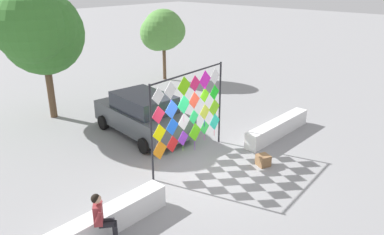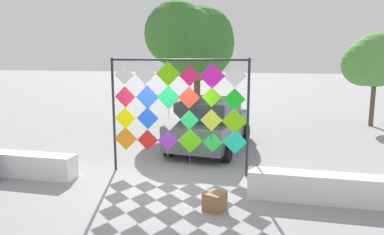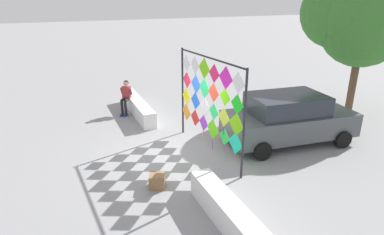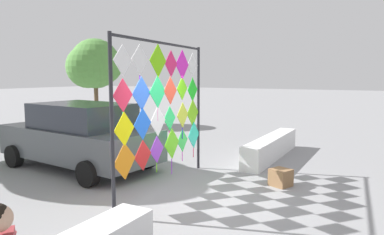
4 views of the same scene
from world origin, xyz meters
name	(u,v)px [view 2 (image 2 of 4)]	position (x,y,z in m)	size (l,w,h in m)	color
ground	(160,183)	(0.00, 0.00, 0.00)	(120.00, 120.00, 0.00)	gray
plaza_ledge_left	(8,163)	(-4.34, -0.32, 0.33)	(4.04, 0.53, 0.65)	white
plaza_ledge_right	(338,189)	(4.34, -0.32, 0.33)	(4.04, 0.53, 0.65)	white
kite_display_rack	(179,106)	(0.30, 0.91, 1.93)	(3.85, 0.38, 3.24)	#232328
parked_car	(210,123)	(0.66, 3.88, 0.90)	(2.58, 4.75, 1.77)	#4C5156
cardboard_box_large	(215,201)	(1.68, -1.32, 0.20)	(0.40, 0.42, 0.39)	olive
tree_palm_like	(193,39)	(-1.00, 8.26, 4.07)	(4.10, 4.01, 5.80)	brown
tree_far_right	(375,61)	(7.29, 9.60, 3.03)	(2.80, 2.49, 4.34)	brown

